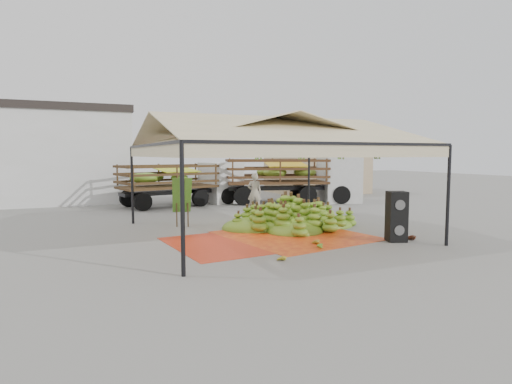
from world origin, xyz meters
name	(u,v)px	position (x,y,z in m)	size (l,w,h in m)	color
ground	(268,233)	(0.00, 0.00, 0.00)	(90.00, 90.00, 0.00)	slate
canopy_tent	(268,137)	(0.00, 0.00, 3.30)	(8.10, 8.10, 4.00)	black
building_tan	(317,163)	(10.00, 13.00, 2.07)	(6.30, 5.30, 4.10)	tan
tarp_left	(238,242)	(-1.56, -1.08, 0.01)	(3.97, 3.78, 0.01)	red
tarp_right	(295,235)	(0.63, -0.81, 0.01)	(4.26, 4.47, 0.01)	orange
banana_heap	(292,212)	(1.32, 0.73, 0.56)	(5.22, 4.29, 1.12)	#5E831B
hand_yellow_a	(314,241)	(0.43, -2.32, 0.11)	(0.47, 0.38, 0.21)	#B78A24
hand_yellow_b	(281,258)	(-1.40, -3.70, 0.09)	(0.38, 0.31, 0.17)	gold
hand_red_a	(401,236)	(3.49, -2.66, 0.10)	(0.42, 0.35, 0.19)	#582814
hand_red_b	(409,237)	(3.53, -2.99, 0.11)	(0.49, 0.40, 0.22)	#582714
hand_green	(317,245)	(0.26, -2.73, 0.10)	(0.45, 0.36, 0.20)	#377217
hanging_bunches	(322,157)	(1.28, -1.36, 2.62)	(4.74, 0.24, 0.20)	#3E841B
speaker_stack	(397,217)	(3.04, -2.92, 0.79)	(0.70, 0.66, 1.57)	black
banana_leaves	(181,227)	(-2.46, 2.49, 0.00)	(0.96, 1.36, 3.70)	#346B1C
vendor	(255,193)	(1.77, 5.23, 0.92)	(0.67, 0.44, 1.83)	gray
truck_left	(187,179)	(-0.45, 9.27, 1.39)	(6.90, 3.61, 2.26)	#463017
truck_right	(298,175)	(5.65, 7.99, 1.57)	(7.83, 4.54, 2.55)	#54351C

